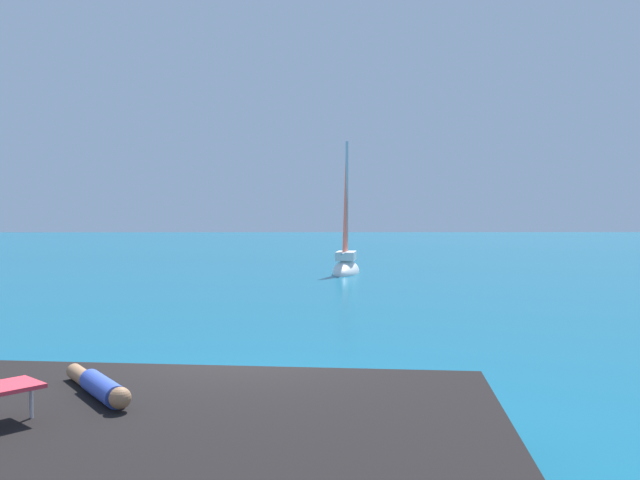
{
  "coord_description": "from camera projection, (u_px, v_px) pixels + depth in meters",
  "views": [
    {
      "loc": [
        1.05,
        -9.64,
        2.82
      ],
      "look_at": [
        1.32,
        16.55,
        1.69
      ],
      "focal_mm": 38.0,
      "sensor_mm": 36.0,
      "label": 1
    }
  ],
  "objects": [
    {
      "name": "shore_ledge",
      "position": [
        153.0,
        456.0,
        6.63
      ],
      "size": [
        7.32,
        5.03,
        0.82
      ],
      "primitive_type": "cube",
      "rotation": [
        0.0,
        0.0,
        -0.11
      ],
      "color": "black",
      "rests_on": "ground"
    },
    {
      "name": "person_sunbather",
      "position": [
        99.0,
        386.0,
        7.26
      ],
      "size": [
        1.12,
        1.52,
        0.25
      ],
      "rotation": [
        0.0,
        0.0,
        2.17
      ],
      "color": "#334CB2",
      "rests_on": "shore_ledge"
    },
    {
      "name": "boulder_inland",
      "position": [
        367.0,
        425.0,
        8.9
      ],
      "size": [
        1.83,
        1.94,
        1.13
      ],
      "primitive_type": "cube",
      "rotation": [
        0.12,
        -0.17,
        0.81
      ],
      "color": "black",
      "rests_on": "ground"
    },
    {
      "name": "boulder_seaward",
      "position": [
        379.0,
        423.0,
        9.0
      ],
      "size": [
        1.76,
        1.71,
        0.81
      ],
      "primitive_type": "cube",
      "rotation": [
        0.03,
        0.02,
        0.7
      ],
      "color": "black",
      "rests_on": "ground"
    },
    {
      "name": "sailboat_near",
      "position": [
        346.0,
        265.0,
        30.64
      ],
      "size": [
        1.7,
        3.61,
        6.57
      ],
      "rotation": [
        0.0,
        0.0,
        1.42
      ],
      "color": "white",
      "rests_on": "ground"
    },
    {
      "name": "ground_plane",
      "position": [
        240.0,
        407.0,
        9.74
      ],
      "size": [
        160.0,
        160.0,
        0.0
      ],
      "primitive_type": "plane",
      "color": "#0F5675"
    }
  ]
}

